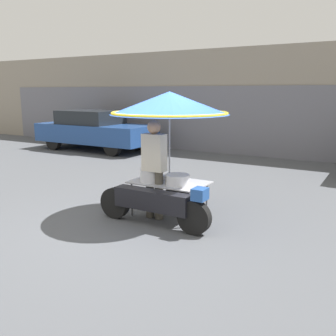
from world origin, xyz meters
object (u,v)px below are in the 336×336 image
object	(u,v)px
parked_car	(95,130)
potted_plant	(62,130)
vendor_motorcycle_cart	(168,118)
vendor_person	(154,164)

from	to	relation	value
parked_car	potted_plant	bearing A→B (deg)	161.09
parked_car	potted_plant	xyz separation A→B (m)	(-2.59, 0.89, -0.22)
parked_car	potted_plant	distance (m)	2.75
parked_car	potted_plant	world-z (taller)	parked_car
potted_plant	vendor_motorcycle_cart	bearing A→B (deg)	-34.75
vendor_motorcycle_cart	vendor_person	distance (m)	0.79
vendor_person	parked_car	size ratio (longest dim) A/B	0.38
parked_car	vendor_person	bearing A→B (deg)	-41.76
vendor_motorcycle_cart	potted_plant	xyz separation A→B (m)	(-8.75, 6.07, -1.16)
vendor_motorcycle_cart	potted_plant	bearing A→B (deg)	145.25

